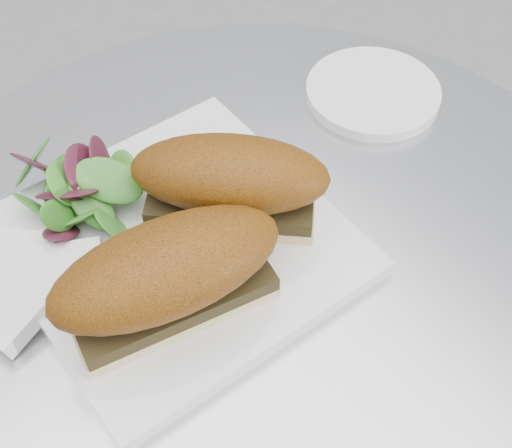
# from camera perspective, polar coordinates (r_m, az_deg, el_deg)

# --- Properties ---
(table) EXTENTS (0.70, 0.70, 0.73)m
(table) POSITION_cam_1_polar(r_m,az_deg,el_deg) (0.82, 0.37, -13.40)
(table) COLOR silver
(table) RESTS_ON ground
(plate) EXTENTS (0.27, 0.27, 0.02)m
(plate) POSITION_cam_1_polar(r_m,az_deg,el_deg) (0.62, -6.33, -1.62)
(plate) COLOR white
(plate) RESTS_ON table
(sandwich_left) EXTENTS (0.20, 0.12, 0.08)m
(sandwich_left) POSITION_cam_1_polar(r_m,az_deg,el_deg) (0.54, -7.09, -4.03)
(sandwich_left) COLOR #D9C987
(sandwich_left) RESTS_ON plate
(sandwich_right) EXTENTS (0.17, 0.17, 0.08)m
(sandwich_right) POSITION_cam_1_polar(r_m,az_deg,el_deg) (0.60, -2.08, 3.44)
(sandwich_right) COLOR #D9C987
(sandwich_right) RESTS_ON plate
(salad) EXTENTS (0.12, 0.12, 0.05)m
(salad) POSITION_cam_1_polar(r_m,az_deg,el_deg) (0.63, -14.66, 2.24)
(salad) COLOR #469831
(salad) RESTS_ON plate
(napkin) EXTENTS (0.11, 0.11, 0.02)m
(napkin) POSITION_cam_1_polar(r_m,az_deg,el_deg) (0.61, -16.95, -5.08)
(napkin) COLOR white
(napkin) RESTS_ON table
(saucer) EXTENTS (0.14, 0.14, 0.01)m
(saucer) POSITION_cam_1_polar(r_m,az_deg,el_deg) (0.77, 9.34, 10.35)
(saucer) COLOR white
(saucer) RESTS_ON table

